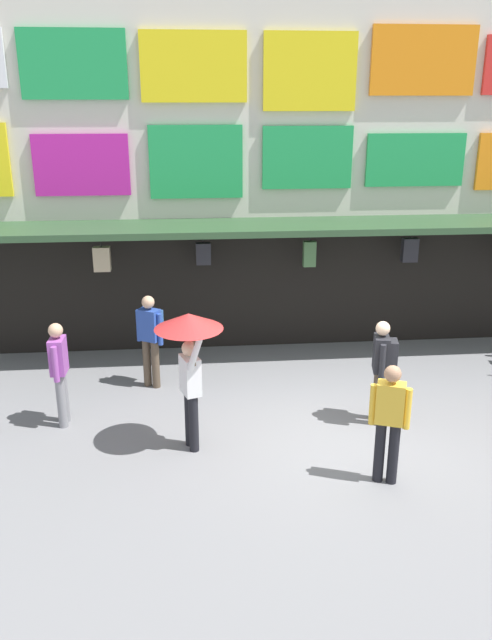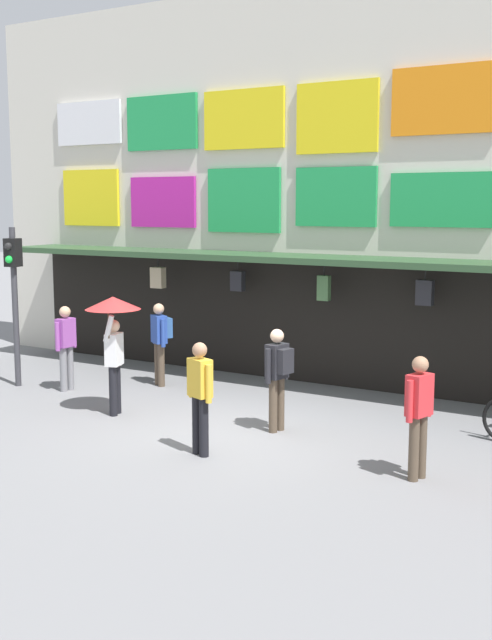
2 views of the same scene
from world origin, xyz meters
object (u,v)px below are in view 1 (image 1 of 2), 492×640
at_px(pedestrian_in_red, 382,364).
at_px(pedestrian_in_black, 151,334).
at_px(pedestrian_in_yellow, 59,369).
at_px(pedestrian_with_umbrella, 189,343).
at_px(pedestrian_in_white, 389,418).

distance_m(pedestrian_in_red, pedestrian_in_black, 3.99).
distance_m(pedestrian_in_yellow, pedestrian_in_black, 1.86).
bearing_deg(pedestrian_in_yellow, pedestrian_in_red, -4.25).
relative_size(pedestrian_in_yellow, pedestrian_in_black, 1.00).
bearing_deg(pedestrian_in_black, pedestrian_with_umbrella, -73.09).
xyz_separation_m(pedestrian_in_red, pedestrian_with_umbrella, (-2.95, -0.54, 0.66)).
relative_size(pedestrian_in_black, pedestrian_in_white, 1.00).
bearing_deg(pedestrian_in_white, pedestrian_in_black, 134.15).
height_order(pedestrian_in_red, pedestrian_in_white, same).
distance_m(pedestrian_with_umbrella, pedestrian_in_black, 2.40).
height_order(pedestrian_in_yellow, pedestrian_in_black, same).
bearing_deg(pedestrian_with_umbrella, pedestrian_in_white, -23.54).
relative_size(pedestrian_with_umbrella, pedestrian_in_black, 1.24).
bearing_deg(pedestrian_in_red, pedestrian_in_black, 155.19).
bearing_deg(pedestrian_in_black, pedestrian_in_white, -45.85).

